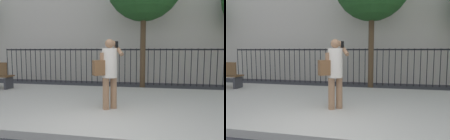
# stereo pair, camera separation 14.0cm
# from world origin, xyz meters

# --- Properties ---
(sidewalk) EXTENTS (28.00, 4.40, 0.15)m
(sidewalk) POSITION_xyz_m (0.00, 2.20, 0.07)
(sidewalk) COLOR #B2ADA3
(sidewalk) RESTS_ON ground
(iron_fence) EXTENTS (12.03, 0.04, 1.60)m
(iron_fence) POSITION_xyz_m (0.00, 5.90, 1.02)
(iron_fence) COLOR black
(iron_fence) RESTS_ON ground
(pedestrian_on_phone) EXTENTS (0.70, 0.64, 1.62)m
(pedestrian_on_phone) POSITION_xyz_m (-0.02, 1.54, 1.09)
(pedestrian_on_phone) COLOR #936B4C
(pedestrian_on_phone) RESTS_ON sidewalk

